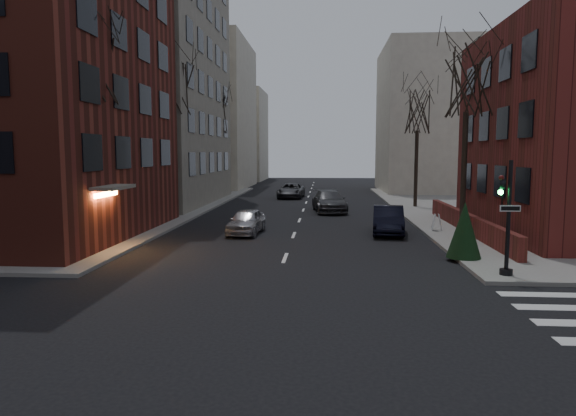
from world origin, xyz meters
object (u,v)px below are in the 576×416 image
object	(u,v)px
evergreen_shrub	(464,230)
car_lane_gray	(329,201)
tree_right_a	(467,81)
sandwich_board	(437,222)
car_lane_silver	(246,221)
parked_sedan	(388,220)
tree_left_c	(216,114)
tree_right_b	(418,111)
streetlamp_near	(165,155)
traffic_signal	(506,225)
tree_left_b	(173,86)
streetlamp_far	(227,154)
car_lane_far	(291,191)
tree_left_a	(95,62)

from	to	relation	value
evergreen_shrub	car_lane_gray	bearing A→B (deg)	107.36
tree_right_a	sandwich_board	xyz separation A→B (m)	(-1.01, 1.29, -7.42)
car_lane_silver	sandwich_board	xyz separation A→B (m)	(10.39, 1.02, -0.07)
parked_sedan	evergreen_shrub	world-z (taller)	evergreen_shrub
tree_left_c	sandwich_board	world-z (taller)	tree_left_c
tree_left_c	tree_right_b	distance (m)	19.34
streetlamp_near	evergreen_shrub	world-z (taller)	streetlamp_near
tree_left_c	car_lane_silver	bearing A→B (deg)	-74.09
streetlamp_near	sandwich_board	world-z (taller)	streetlamp_near
traffic_signal	tree_right_a	world-z (taller)	tree_right_a
tree_left_b	car_lane_gray	size ratio (longest dim) A/B	1.98
tree_right_b	tree_left_c	bearing A→B (deg)	155.56
car_lane_silver	tree_left_b	bearing A→B (deg)	133.52
tree_left_c	tree_right_b	world-z (taller)	tree_left_c
streetlamp_near	streetlamp_far	size ratio (longest dim) A/B	1.00
tree_left_b	streetlamp_near	bearing A→B (deg)	-81.47
streetlamp_near	car_lane_far	world-z (taller)	streetlamp_near
car_lane_far	tree_left_c	bearing A→B (deg)	-173.77
traffic_signal	sandwich_board	bearing A→B (deg)	90.83
tree_left_b	streetlamp_far	distance (m)	16.68
tree_right_b	streetlamp_far	bearing A→B (deg)	149.53
tree_left_b	car_lane_far	world-z (taller)	tree_left_b
tree_left_b	car_lane_far	size ratio (longest dim) A/B	2.13
tree_left_c	car_lane_far	distance (m)	10.25
car_lane_gray	car_lane_far	size ratio (longest dim) A/B	1.08
car_lane_far	sandwich_board	distance (m)	23.14
traffic_signal	car_lane_silver	bearing A→B (deg)	138.65
car_lane_silver	car_lane_far	xyz separation A→B (m)	(0.96, 22.15, 0.03)
sandwich_board	car_lane_silver	bearing A→B (deg)	-169.41
streetlamp_far	sandwich_board	bearing A→B (deg)	-54.85
tree_left_b	car_lane_gray	xyz separation A→B (m)	(10.77, 2.95, -8.12)
traffic_signal	tree_right_a	bearing A→B (deg)	84.53
tree_left_c	sandwich_board	size ratio (longest dim) A/B	10.66
tree_left_c	evergreen_shrub	bearing A→B (deg)	-60.19
tree_right_a	streetlamp_near	xyz separation A→B (m)	(-17.00, 4.00, -3.79)
tree_right_a	tree_left_a	bearing A→B (deg)	-167.20
streetlamp_far	evergreen_shrub	distance (m)	33.98
traffic_signal	sandwich_board	xyz separation A→B (m)	(-0.15, 10.30, -1.30)
tree_left_c	car_lane_silver	xyz separation A→B (m)	(6.19, -21.73, -7.35)
tree_left_c	sandwich_board	xyz separation A→B (m)	(16.59, -20.71, -7.42)
tree_right_b	car_lane_far	distance (m)	15.08
traffic_signal	tree_left_a	bearing A→B (deg)	163.35
car_lane_silver	evergreen_shrub	size ratio (longest dim) A/B	1.73
streetlamp_near	car_lane_silver	xyz separation A→B (m)	(5.59, -3.73, -3.56)
tree_left_a	streetlamp_far	bearing A→B (deg)	88.77
tree_left_b	car_lane_silver	bearing A→B (deg)	-51.28
tree_left_a	car_lane_gray	bearing A→B (deg)	54.22
car_lane_far	tree_right_a	bearing A→B (deg)	-62.21
tree_right_a	parked_sedan	xyz separation A→B (m)	(-3.71, 0.85, -7.27)
streetlamp_far	car_lane_silver	xyz separation A→B (m)	(5.59, -23.73, -3.56)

